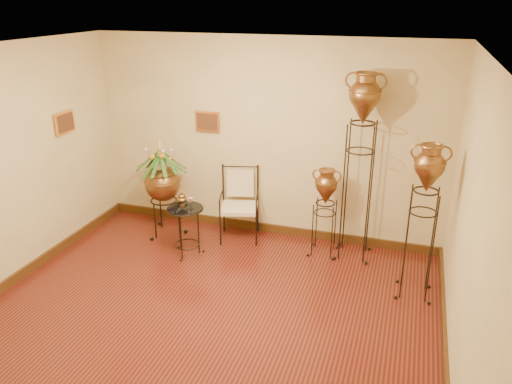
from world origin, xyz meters
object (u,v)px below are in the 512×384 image
(amphora_mid, at_px, (422,221))
(side_table, at_px, (186,230))
(armchair, at_px, (239,205))
(planter_urn, at_px, (162,179))
(amphora_tall, at_px, (359,167))

(amphora_mid, distance_m, side_table, 2.99)
(armchair, height_order, side_table, armchair)
(amphora_mid, relative_size, planter_urn, 1.23)
(amphora_mid, xyz_separation_m, side_table, (-2.94, 0.05, -0.57))
(amphora_mid, bearing_deg, side_table, 178.93)
(amphora_mid, height_order, armchair, amphora_mid)
(amphora_tall, bearing_deg, side_table, -162.68)
(amphora_tall, distance_m, planter_urn, 2.75)
(planter_urn, bearing_deg, armchair, 8.56)
(amphora_mid, relative_size, armchair, 1.79)
(amphora_tall, xyz_separation_m, amphora_mid, (0.81, -0.72, -0.33))
(amphora_tall, xyz_separation_m, side_table, (-2.13, -0.66, -0.90))
(armchair, xyz_separation_m, side_table, (-0.52, -0.66, -0.16))
(amphora_mid, relative_size, side_table, 2.14)
(armchair, distance_m, side_table, 0.86)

